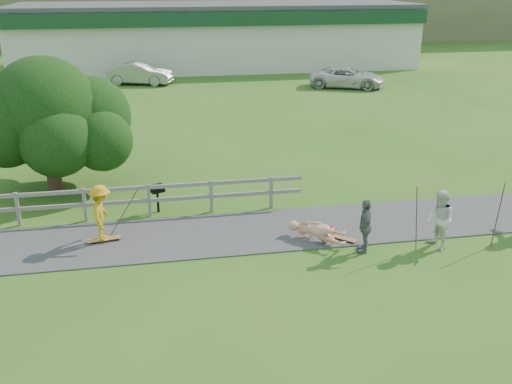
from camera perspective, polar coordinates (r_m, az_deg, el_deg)
ground at (r=15.89m, az=-3.13°, el=-6.56°), size 260.00×260.00×0.00m
path at (r=17.21m, az=-3.79°, el=-4.23°), size 34.00×3.00×0.04m
fence at (r=18.74m, az=-18.68°, el=-0.85°), size 15.05×0.10×1.10m
strip_mall at (r=49.49m, az=-3.94°, el=15.41°), size 32.50×10.75×5.10m
skater_rider at (r=16.96m, az=-15.16°, el=-2.34°), size 0.67×1.10×1.67m
skater_fallen at (r=16.71m, az=6.05°, el=-3.95°), size 1.57×1.57×0.65m
spectator_a at (r=16.83m, az=17.89°, el=-2.70°), size 0.76×0.92×1.74m
spectator_b at (r=16.17m, az=10.85°, el=-3.34°), size 0.62×0.99×1.57m
car_silver at (r=41.87m, az=-11.58°, el=11.52°), size 4.87×2.96×1.52m
car_white at (r=40.36m, az=9.07°, el=11.26°), size 5.58×4.10×1.41m
tree at (r=21.53m, az=-20.08°, el=5.72°), size 5.97×5.97×4.28m
bbq at (r=18.90m, az=-9.80°, el=-0.66°), size 0.53×0.47×0.93m
longboard_rider at (r=17.28m, az=-14.92°, el=-4.72°), size 0.99×0.40×0.11m
longboard_fallen at (r=16.97m, az=8.71°, el=-4.73°), size 0.71×0.71×0.09m
helmet at (r=17.26m, az=7.62°, el=-3.87°), size 0.28×0.28×0.28m
pole_rider at (r=17.28m, az=-13.11°, el=-1.65°), size 0.03×0.03×1.70m
pole_spec_left at (r=16.45m, az=15.75°, el=-2.62°), size 0.03×0.03×1.94m
pole_spec_right at (r=17.44m, az=23.03°, el=-2.17°), size 0.03×0.03×1.95m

